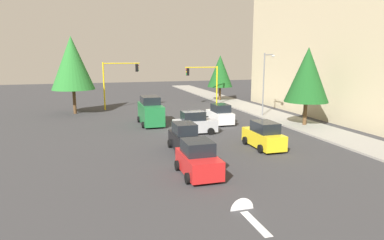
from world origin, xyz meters
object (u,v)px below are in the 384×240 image
object	(u,v)px
delivery_van_green	(151,112)
car_white	(220,115)
car_silver	(195,123)
tree_roadside_far	(220,71)
traffic_signal_far_left	(204,78)
car_red	(198,160)
tree_roadside_near	(307,75)
car_yellow	(264,136)
car_black	(185,138)
tree_opposite_side	(72,63)
street_lamp_curbside	(266,78)
traffic_signal_far_right	(118,76)

from	to	relation	value
delivery_van_green	car_white	xyz separation A→B (m)	(1.56, 6.71, -0.39)
car_silver	tree_roadside_far	bearing A→B (deg)	153.24
traffic_signal_far_left	car_silver	bearing A→B (deg)	-21.27
car_red	car_silver	bearing A→B (deg)	164.09
tree_roadside_far	tree_roadside_near	world-z (taller)	tree_roadside_near
tree_roadside_far	car_yellow	size ratio (longest dim) A/B	1.71
delivery_van_green	car_black	bearing A→B (deg)	4.06
tree_roadside_near	car_red	distance (m)	17.75
tree_roadside_far	tree_opposite_side	xyz separation A→B (m)	(6.00, -20.50, 1.42)
traffic_signal_far_left	tree_roadside_far	bearing A→B (deg)	136.04
car_white	car_silver	bearing A→B (deg)	-46.74
tree_roadside_near	delivery_van_green	xyz separation A→B (m)	(-5.07, -14.06, -3.63)
street_lamp_curbside	tree_roadside_far	xyz separation A→B (m)	(-14.39, 0.30, 0.11)
car_yellow	tree_roadside_near	bearing A→B (deg)	128.17
traffic_signal_far_right	car_red	distance (m)	26.46
tree_roadside_far	delivery_van_green	size ratio (longest dim) A/B	1.42
car_red	car_white	bearing A→B (deg)	154.14
street_lamp_curbside	tree_opposite_side	distance (m)	21.93
car_yellow	tree_opposite_side	bearing A→B (deg)	-145.23
car_silver	car_black	size ratio (longest dim) A/B	1.00
car_silver	car_white	xyz separation A→B (m)	(-3.51, 3.73, 0.00)
traffic_signal_far_left	tree_opposite_side	world-z (taller)	tree_opposite_side
car_black	car_white	bearing A→B (deg)	145.00
street_lamp_curbside	delivery_van_green	bearing A→B (deg)	-87.60
traffic_signal_far_right	car_silver	size ratio (longest dim) A/B	1.60
tree_roadside_far	delivery_van_green	bearing A→B (deg)	-41.19
street_lamp_curbside	car_red	bearing A→B (deg)	-38.80
car_silver	street_lamp_curbside	bearing A→B (deg)	119.83
traffic_signal_far_right	car_black	distance (m)	21.49
traffic_signal_far_left	delivery_van_green	bearing A→B (deg)	-40.11
car_red	car_black	distance (m)	5.16
car_yellow	street_lamp_curbside	bearing A→B (deg)	151.41
delivery_van_green	car_silver	size ratio (longest dim) A/B	1.30
traffic_signal_far_left	car_red	size ratio (longest dim) A/B	1.47
car_silver	car_white	distance (m)	5.13
traffic_signal_far_left	street_lamp_curbside	world-z (taller)	street_lamp_curbside
car_black	car_red	bearing A→B (deg)	-7.12
tree_roadside_far	car_red	bearing A→B (deg)	-23.29
car_white	car_black	world-z (taller)	same
delivery_van_green	car_yellow	xyz separation A→B (m)	(11.07, 6.44, -0.39)
street_lamp_curbside	tree_roadside_far	distance (m)	14.39
street_lamp_curbside	car_white	world-z (taller)	street_lamp_curbside
traffic_signal_far_right	traffic_signal_far_left	xyz separation A→B (m)	(0.00, 11.38, -0.39)
delivery_van_green	car_silver	world-z (taller)	delivery_van_green
car_silver	car_red	bearing A→B (deg)	-15.91
traffic_signal_far_right	street_lamp_curbside	xyz separation A→B (m)	(10.39, 14.93, 0.17)
car_white	traffic_signal_far_right	bearing A→B (deg)	-144.57
traffic_signal_far_left	car_black	bearing A→B (deg)	-21.96
traffic_signal_far_right	car_white	distance (m)	15.67
tree_roadside_far	car_red	distance (m)	33.03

